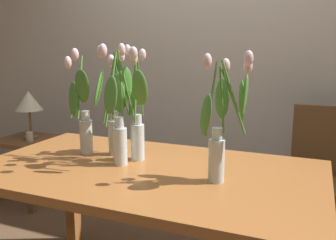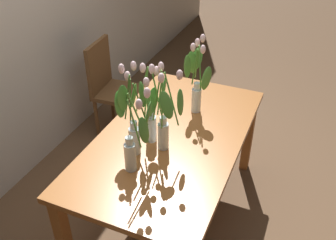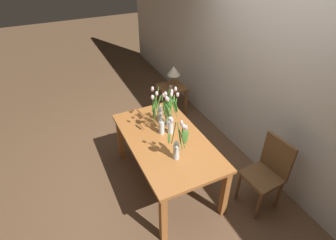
{
  "view_description": "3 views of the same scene",
  "coord_description": "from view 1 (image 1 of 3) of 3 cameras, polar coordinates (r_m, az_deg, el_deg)",
  "views": [
    {
      "loc": [
        0.71,
        -1.45,
        1.29
      ],
      "look_at": [
        0.08,
        0.07,
        0.96
      ],
      "focal_mm": 38.74,
      "sensor_mm": 36.0,
      "label": 1
    },
    {
      "loc": [
        -1.82,
        -0.75,
        2.2
      ],
      "look_at": [
        -0.03,
        0.01,
        0.88
      ],
      "focal_mm": 39.79,
      "sensor_mm": 36.0,
      "label": 2
    },
    {
      "loc": [
        2.32,
        -1.09,
        2.82
      ],
      "look_at": [
        -0.01,
        0.03,
        1.01
      ],
      "focal_mm": 28.96,
      "sensor_mm": 36.0,
      "label": 3
    }
  ],
  "objects": [
    {
      "name": "dining_table",
      "position": [
        1.74,
        -3.39,
        -10.39
      ],
      "size": [
        1.6,
        0.9,
        0.74
      ],
      "color": "#A3602D",
      "rests_on": "ground"
    },
    {
      "name": "tulip_vase_4",
      "position": [
        1.91,
        -13.22,
        -0.04
      ],
      "size": [
        0.14,
        0.16,
        0.55
      ],
      "color": "silver",
      "rests_on": "dining_table"
    },
    {
      "name": "tulip_vase_1",
      "position": [
        1.79,
        -4.99,
        0.72
      ],
      "size": [
        0.19,
        0.22,
        0.56
      ],
      "color": "silver",
      "rests_on": "dining_table"
    },
    {
      "name": "tulip_vase_0",
      "position": [
        1.71,
        -7.91,
        0.7
      ],
      "size": [
        0.19,
        0.24,
        0.57
      ],
      "color": "silver",
      "rests_on": "dining_table"
    },
    {
      "name": "dining_chair",
      "position": [
        2.52,
        23.29,
        -7.44
      ],
      "size": [
        0.43,
        0.43,
        0.93
      ],
      "color": "brown",
      "rests_on": "ground"
    },
    {
      "name": "pillar_candle",
      "position": [
        3.15,
        -20.95,
        -2.44
      ],
      "size": [
        0.06,
        0.06,
        0.07
      ],
      "primitive_type": "cylinder",
      "color": "beige",
      "rests_on": "side_table"
    },
    {
      "name": "room_wall_rear",
      "position": [
        2.91,
        8.56,
        12.26
      ],
      "size": [
        9.0,
        0.1,
        2.7
      ],
      "primitive_type": "cube",
      "color": "beige",
      "rests_on": "ground"
    },
    {
      "name": "tulip_vase_2",
      "position": [
        1.49,
        8.62,
        -1.12
      ],
      "size": [
        0.21,
        0.23,
        0.54
      ],
      "color": "silver",
      "rests_on": "dining_table"
    },
    {
      "name": "table_lamp",
      "position": [
        3.2,
        -21.07,
        2.65
      ],
      "size": [
        0.22,
        0.22,
        0.4
      ],
      "color": "olive",
      "rests_on": "side_table"
    },
    {
      "name": "side_table",
      "position": [
        3.29,
        -21.23,
        -4.69
      ],
      "size": [
        0.44,
        0.44,
        0.55
      ],
      "color": "brown",
      "rests_on": "ground"
    },
    {
      "name": "tulip_vase_3",
      "position": [
        1.89,
        -7.9,
        1.04
      ],
      "size": [
        0.15,
        0.23,
        0.57
      ],
      "color": "silver",
      "rests_on": "dining_table"
    }
  ]
}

